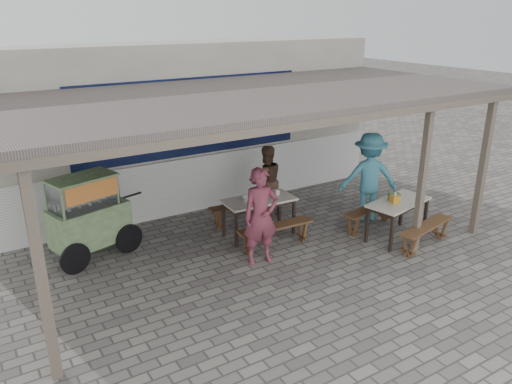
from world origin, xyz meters
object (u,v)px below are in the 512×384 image
at_px(donation_box, 394,196).
at_px(table_left, 259,203).
at_px(bench_right_wall, 370,213).
at_px(patron_right_table, 369,177).
at_px(condiment_jar, 277,192).
at_px(bench_left_street, 276,231).
at_px(condiment_bowl, 248,199).
at_px(table_right, 398,205).
at_px(tissue_box, 395,199).
at_px(patron_street_side, 261,216).
at_px(vendor_cart, 88,214).
at_px(patron_wall_side, 266,181).
at_px(bench_left_wall, 244,208).
at_px(bench_right_street, 426,231).

bearing_deg(donation_box, table_left, 147.49).
distance_m(bench_right_wall, patron_right_table, 0.78).
distance_m(donation_box, condiment_jar, 2.22).
height_order(table_left, bench_left_street, table_left).
bearing_deg(donation_box, condiment_bowl, 148.53).
xyz_separation_m(table_right, tissue_box, (-0.14, -0.02, 0.15)).
relative_size(table_right, patron_street_side, 0.83).
relative_size(bench_left_street, tissue_box, 10.24).
relative_size(table_left, patron_street_side, 0.83).
xyz_separation_m(table_left, tissue_box, (2.03, -1.50, 0.15)).
xyz_separation_m(table_left, vendor_cart, (-2.98, 0.79, 0.14)).
xyz_separation_m(patron_wall_side, tissue_box, (1.35, -2.31, 0.06)).
height_order(table_left, patron_wall_side, patron_wall_side).
distance_m(bench_left_wall, table_right, 3.02).
height_order(table_right, patron_right_table, patron_right_table).
distance_m(bench_left_street, patron_wall_side, 1.67).
bearing_deg(table_left, bench_left_wall, 90.00).
xyz_separation_m(patron_wall_side, donation_box, (1.47, -2.19, 0.06)).
bearing_deg(condiment_jar, patron_wall_side, 72.49).
xyz_separation_m(table_left, bench_right_street, (2.29, -2.06, -0.33)).
height_order(table_left, bench_right_street, table_left).
bearing_deg(condiment_bowl, bench_left_street, -76.52).
relative_size(patron_wall_side, tissue_box, 10.52).
distance_m(vendor_cart, patron_street_side, 2.98).
xyz_separation_m(table_left, bench_right_wall, (2.06, -0.88, -0.33)).
height_order(patron_wall_side, condiment_jar, patron_wall_side).
relative_size(bench_right_street, patron_wall_side, 0.95).
relative_size(patron_street_side, patron_right_table, 0.92).
height_order(bench_right_wall, patron_street_side, patron_street_side).
distance_m(bench_left_wall, patron_street_side, 1.74).
relative_size(bench_left_street, bench_right_street, 1.03).
bearing_deg(bench_right_street, table_right, 90.00).
distance_m(table_left, condiment_jar, 0.46).
height_order(patron_street_side, tissue_box, patron_street_side).
bearing_deg(bench_left_wall, patron_wall_side, 19.27).
bearing_deg(patron_right_table, tissue_box, 103.67).
bearing_deg(tissue_box, patron_street_side, 167.64).
distance_m(patron_street_side, patron_right_table, 2.95).
relative_size(bench_left_street, bench_right_wall, 1.03).
bearing_deg(vendor_cart, bench_left_wall, -19.23).
bearing_deg(bench_left_street, bench_right_street, -28.45).
distance_m(bench_right_wall, patron_wall_side, 2.22).
bearing_deg(patron_wall_side, patron_street_side, 63.33).
relative_size(patron_street_side, condiment_bowl, 8.16).
distance_m(table_left, patron_right_table, 2.42).
relative_size(condiment_jar, condiment_bowl, 0.47).
bearing_deg(donation_box, table_right, -77.97).
bearing_deg(bench_left_wall, bench_right_street, -46.83).
xyz_separation_m(bench_left_street, patron_wall_side, (0.72, 1.45, 0.42)).
xyz_separation_m(tissue_box, condiment_jar, (-1.60, 1.52, -0.02)).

